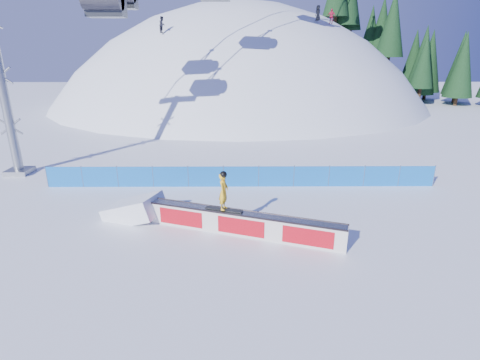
{
  "coord_description": "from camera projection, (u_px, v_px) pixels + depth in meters",
  "views": [
    {
      "loc": [
        -0.2,
        -15.61,
        7.37
      ],
      "look_at": [
        -0.09,
        0.12,
        1.92
      ],
      "focal_mm": 28.0,
      "sensor_mm": 36.0,
      "label": 1
    }
  ],
  "objects": [
    {
      "name": "ground",
      "position": [
        242.0,
        220.0,
        17.16
      ],
      "size": [
        160.0,
        160.0,
        0.0
      ],
      "primitive_type": "plane",
      "color": "white",
      "rests_on": "ground"
    },
    {
      "name": "safety_fence",
      "position": [
        241.0,
        177.0,
        21.22
      ],
      "size": [
        22.05,
        0.05,
        1.3
      ],
      "color": "blue",
      "rests_on": "ground"
    },
    {
      "name": "snow_hill",
      "position": [
        239.0,
        210.0,
        62.74
      ],
      "size": [
        64.0,
        64.0,
        64.0
      ],
      "color": "white",
      "rests_on": "ground"
    },
    {
      "name": "distant_skiers",
      "position": [
        250.0,
        9.0,
        43.02
      ],
      "size": [
        19.82,
        8.89,
        5.68
      ],
      "color": "black",
      "rests_on": "ground"
    },
    {
      "name": "snowboarder",
      "position": [
        224.0,
        191.0,
        15.49
      ],
      "size": [
        1.64,
        0.82,
        1.71
      ],
      "rotation": [
        0.0,
        0.0,
        1.3
      ],
      "color": "black",
      "rests_on": "rail_box"
    },
    {
      "name": "snow_ramp",
      "position": [
        135.0,
        217.0,
        17.47
      ],
      "size": [
        3.08,
        2.47,
        1.67
      ],
      "primitive_type": null,
      "rotation": [
        0.0,
        -0.31,
        -0.34
      ],
      "color": "white",
      "rests_on": "ground"
    },
    {
      "name": "rail_box",
      "position": [
        243.0,
        224.0,
        15.67
      ],
      "size": [
        8.22,
        3.38,
        1.02
      ],
      "rotation": [
        0.0,
        0.0,
        -0.34
      ],
      "color": "silver",
      "rests_on": "ground"
    },
    {
      "name": "treeline",
      "position": [
        411.0,
        39.0,
        54.41
      ],
      "size": [
        26.16,
        13.12,
        20.86
      ],
      "color": "#322114",
      "rests_on": "ground"
    }
  ]
}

